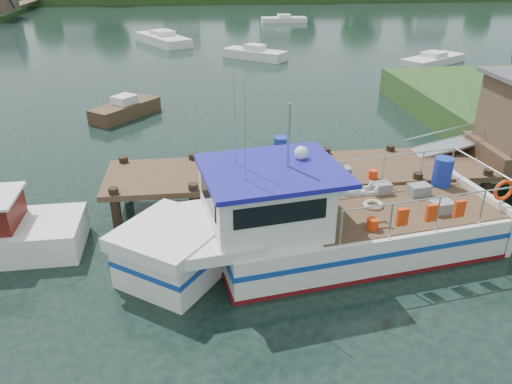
{
  "coord_description": "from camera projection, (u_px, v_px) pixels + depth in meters",
  "views": [
    {
      "loc": [
        -2.67,
        -15.82,
        8.37
      ],
      "look_at": [
        -1.0,
        -1.5,
        1.3
      ],
      "focal_mm": 35.0,
      "sensor_mm": 36.0,
      "label": 1
    }
  ],
  "objects": [
    {
      "name": "ground_plane",
      "position": [
        279.0,
        205.0,
        18.07
      ],
      "size": [
        160.0,
        160.0,
        0.0
      ],
      "primitive_type": "plane",
      "color": "black"
    },
    {
      "name": "dock",
      "position": [
        460.0,
        139.0,
        17.77
      ],
      "size": [
        16.6,
        3.0,
        4.78
      ],
      "color": "#4B3523",
      "rests_on": "ground"
    },
    {
      "name": "lobster_boat",
      "position": [
        312.0,
        226.0,
        14.6
      ],
      "size": [
        11.99,
        4.99,
        5.71
      ],
      "rotation": [
        0.0,
        0.0,
        0.16
      ],
      "color": "silver",
      "rests_on": "ground"
    },
    {
      "name": "moored_rowboat",
      "position": [
        125.0,
        109.0,
        27.27
      ],
      "size": [
        3.69,
        4.07,
        1.2
      ],
      "rotation": [
        0.0,
        0.0,
        0.36
      ],
      "color": "#4B3523",
      "rests_on": "ground"
    },
    {
      "name": "moored_far",
      "position": [
        284.0,
        19.0,
        62.31
      ],
      "size": [
        5.58,
        2.0,
        0.94
      ],
      "rotation": [
        0.0,
        0.0,
        0.28
      ],
      "color": "silver",
      "rests_on": "ground"
    },
    {
      "name": "moored_b",
      "position": [
        255.0,
        54.0,
        41.62
      ],
      "size": [
        5.32,
        4.73,
        1.18
      ],
      "rotation": [
        0.0,
        0.0,
        -0.06
      ],
      "color": "silver",
      "rests_on": "ground"
    },
    {
      "name": "moored_c",
      "position": [
        433.0,
        60.0,
        39.83
      ],
      "size": [
        6.18,
        4.98,
        0.95
      ],
      "rotation": [
        0.0,
        0.0,
        0.4
      ],
      "color": "silver",
      "rests_on": "ground"
    },
    {
      "name": "moored_d",
      "position": [
        163.0,
        39.0,
        48.21
      ],
      "size": [
        5.81,
        7.75,
        1.27
      ],
      "rotation": [
        0.0,
        0.0,
        -0.02
      ],
      "color": "silver",
      "rests_on": "ground"
    }
  ]
}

